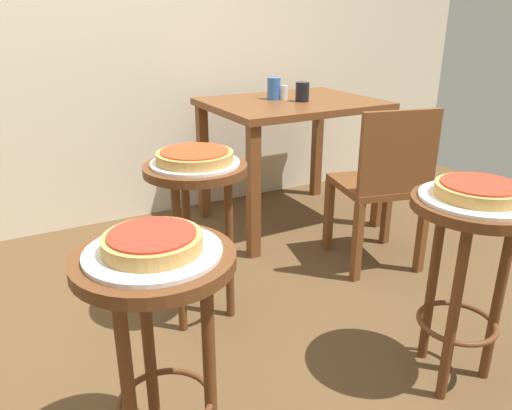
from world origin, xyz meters
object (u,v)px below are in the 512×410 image
object	(u,v)px
cup_near_edge	(302,92)
condiment_shaker	(284,93)
stool_foreground	(469,248)
stool_leftside	(197,205)
pizza_middle	(152,242)
cup_far_edge	(274,89)
serving_plate_leftside	(195,163)
serving_plate_foreground	(478,198)
dining_table	(291,120)
stool_middle	(158,313)
serving_plate_middle	(153,252)
wooden_chair	(384,182)
pizza_foreground	(479,190)
pizza_leftside	(195,156)

from	to	relation	value
cup_near_edge	condiment_shaker	distance (m)	0.12
stool_foreground	stool_leftside	size ratio (longest dim) A/B	1.00
pizza_middle	cup_far_edge	world-z (taller)	cup_far_edge
serving_plate_leftside	cup_near_edge	xyz separation A→B (m)	(0.96, 0.68, 0.13)
stool_leftside	condiment_shaker	world-z (taller)	condiment_shaker
serving_plate_foreground	serving_plate_leftside	bearing A→B (deg)	128.35
stool_foreground	dining_table	size ratio (longest dim) A/B	0.71
dining_table	condiment_shaker	xyz separation A→B (m)	(-0.03, 0.04, 0.16)
condiment_shaker	stool_middle	bearing A→B (deg)	-131.37
serving_plate_leftside	condiment_shaker	distance (m)	1.20
serving_plate_middle	serving_plate_foreground	bearing A→B (deg)	-7.01
cup_near_edge	cup_far_edge	distance (m)	0.18
stool_middle	serving_plate_middle	xyz separation A→B (m)	(-0.00, 0.00, 0.18)
stool_leftside	wooden_chair	distance (m)	1.00
stool_foreground	pizza_foreground	distance (m)	0.21
pizza_middle	cup_near_edge	xyz separation A→B (m)	(1.35, 1.37, 0.10)
pizza_middle	wooden_chair	bearing A→B (deg)	25.76
stool_foreground	serving_plate_foreground	distance (m)	0.18
stool_middle	pizza_leftside	bearing A→B (deg)	60.14
pizza_foreground	cup_far_edge	distance (m)	1.66
serving_plate_foreground	wooden_chair	world-z (taller)	wooden_chair
stool_foreground	serving_plate_middle	bearing A→B (deg)	172.99
serving_plate_leftside	cup_far_edge	bearing A→B (deg)	44.02
stool_foreground	serving_plate_middle	world-z (taller)	serving_plate_middle
stool_foreground	pizza_middle	xyz separation A→B (m)	(-1.04, 0.13, 0.21)
stool_leftside	dining_table	distance (m)	1.19
condiment_shaker	wooden_chair	distance (m)	0.88
wooden_chair	serving_plate_middle	bearing A→B (deg)	-154.24
dining_table	cup_far_edge	xyz separation A→B (m)	(-0.07, 0.09, 0.18)
serving_plate_leftside	cup_near_edge	size ratio (longest dim) A/B	3.20
condiment_shaker	serving_plate_leftside	bearing A→B (deg)	-139.00
serving_plate_middle	condiment_shaker	xyz separation A→B (m)	(1.30, 1.47, 0.11)
condiment_shaker	serving_plate_middle	bearing A→B (deg)	-131.37
stool_foreground	pizza_foreground	bearing A→B (deg)	0.00
pizza_leftside	pizza_middle	bearing A→B (deg)	-119.86
pizza_foreground	stool_middle	size ratio (longest dim) A/B	0.40
stool_foreground	stool_leftside	distance (m)	1.04
cup_near_edge	pizza_foreground	bearing A→B (deg)	-101.82
cup_far_edge	condiment_shaker	xyz separation A→B (m)	(0.05, -0.04, -0.02)
stool_foreground	pizza_leftside	size ratio (longest dim) A/B	2.28
serving_plate_foreground	condiment_shaker	bearing A→B (deg)	80.99
serving_plate_middle	cup_far_edge	size ratio (longest dim) A/B	2.71
pizza_leftside	condiment_shaker	distance (m)	1.20
stool_foreground	serving_plate_middle	distance (m)	1.06
pizza_foreground	condiment_shaker	size ratio (longest dim) A/B	3.26
serving_plate_middle	serving_plate_leftside	size ratio (longest dim) A/B	0.98
pizza_middle	serving_plate_foreground	bearing A→B (deg)	-7.01
stool_middle	serving_plate_leftside	distance (m)	0.81
serving_plate_leftside	condiment_shaker	size ratio (longest dim) A/B	4.20
stool_middle	wooden_chair	distance (m)	1.55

